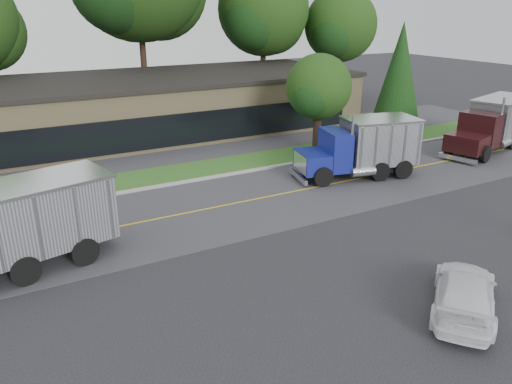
% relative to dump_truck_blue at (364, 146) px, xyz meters
% --- Properties ---
extents(ground, '(140.00, 140.00, 0.00)m').
position_rel_dump_truck_blue_xyz_m(ground, '(-9.29, -9.39, -1.80)').
color(ground, '#35353B').
rests_on(ground, ground).
extents(road, '(60.00, 8.00, 0.02)m').
position_rel_dump_truck_blue_xyz_m(road, '(-9.29, -0.39, -1.80)').
color(road, '#4B4B4F').
rests_on(road, ground).
extents(center_line, '(60.00, 0.12, 0.01)m').
position_rel_dump_truck_blue_xyz_m(center_line, '(-9.29, -0.39, -1.80)').
color(center_line, gold).
rests_on(center_line, ground).
extents(curb, '(60.00, 0.30, 0.12)m').
position_rel_dump_truck_blue_xyz_m(curb, '(-9.29, 3.81, -1.80)').
color(curb, '#9E9E99').
rests_on(curb, ground).
extents(grass_verge, '(60.00, 3.40, 0.03)m').
position_rel_dump_truck_blue_xyz_m(grass_verge, '(-9.29, 5.61, -1.80)').
color(grass_verge, '#30591E').
rests_on(grass_verge, ground).
extents(far_parking, '(60.00, 7.00, 0.02)m').
position_rel_dump_truck_blue_xyz_m(far_parking, '(-9.29, 10.61, -1.80)').
color(far_parking, '#4B4B4F').
rests_on(far_parking, ground).
extents(strip_mall, '(32.00, 12.00, 4.00)m').
position_rel_dump_truck_blue_xyz_m(strip_mall, '(-7.29, 16.61, 0.20)').
color(strip_mall, tan).
rests_on(strip_mall, ground).
extents(tree_far_d, '(9.48, 8.92, 13.52)m').
position_rel_dump_truck_blue_xyz_m(tree_far_d, '(6.85, 23.73, 6.83)').
color(tree_far_d, '#382619').
rests_on(tree_far_d, ground).
extents(tree_far_e, '(7.86, 7.39, 11.21)m').
position_rel_dump_truck_blue_xyz_m(tree_far_e, '(14.83, 21.71, 5.35)').
color(tree_far_e, '#382619').
rests_on(tree_far_e, ground).
extents(evergreen_right, '(3.66, 3.66, 8.31)m').
position_rel_dump_truck_blue_xyz_m(evergreen_right, '(10.71, 8.61, 2.76)').
color(evergreen_right, '#382619').
rests_on(evergreen_right, ground).
extents(tree_verge, '(4.59, 4.32, 6.55)m').
position_rel_dump_truck_blue_xyz_m(tree_verge, '(0.78, 5.67, 2.37)').
color(tree_verge, '#382619').
rests_on(tree_verge, ground).
extents(dump_truck_blue, '(7.33, 4.06, 3.36)m').
position_rel_dump_truck_blue_xyz_m(dump_truck_blue, '(0.00, 0.00, 0.00)').
color(dump_truck_blue, black).
rests_on(dump_truck_blue, ground).
extents(dump_truck_maroon, '(9.35, 4.84, 3.36)m').
position_rel_dump_truck_blue_xyz_m(dump_truck_maroon, '(11.91, 0.41, 0.01)').
color(dump_truck_maroon, black).
rests_on(dump_truck_maroon, ground).
extents(rally_car, '(4.81, 4.39, 1.35)m').
position_rel_dump_truck_blue_xyz_m(rally_car, '(-6.22, -12.43, -1.12)').
color(rally_car, white).
rests_on(rally_car, ground).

